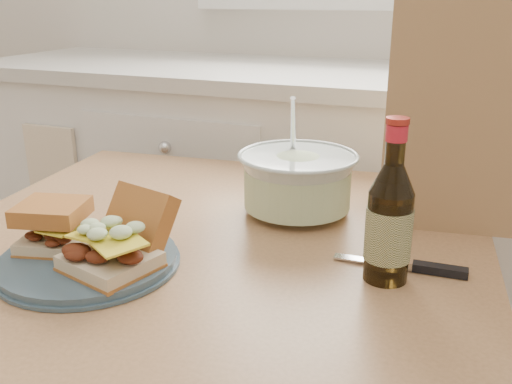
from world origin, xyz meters
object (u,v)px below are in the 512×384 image
at_px(plate, 89,260).
at_px(paper_bag, 472,113).
at_px(beer_bottle, 389,222).
at_px(dining_table, 208,300).
at_px(coleslaw_bowl, 297,184).

distance_m(plate, paper_bag, 0.68).
bearing_deg(beer_bottle, paper_bag, 91.30).
height_order(dining_table, paper_bag, paper_bag).
relative_size(plate, paper_bag, 0.69).
height_order(dining_table, coleslaw_bowl, coleslaw_bowl).
relative_size(dining_table, plate, 3.83).
distance_m(dining_table, coleslaw_bowl, 0.26).
distance_m(dining_table, paper_bag, 0.56).
bearing_deg(dining_table, coleslaw_bowl, 53.61).
height_order(beer_bottle, paper_bag, paper_bag).
height_order(dining_table, plate, plate).
bearing_deg(dining_table, paper_bag, 30.07).
bearing_deg(coleslaw_bowl, dining_table, -120.46).
bearing_deg(coleslaw_bowl, plate, -124.88).
relative_size(dining_table, beer_bottle, 4.29).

